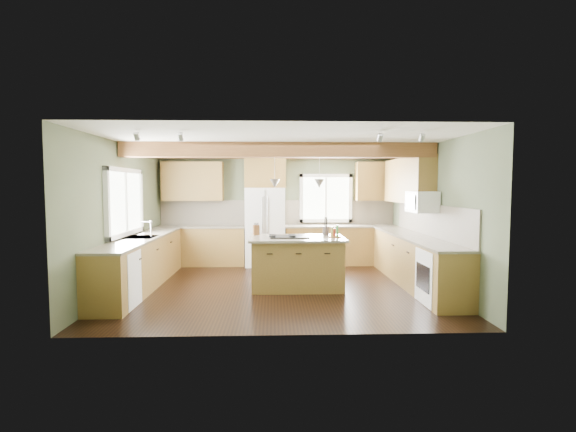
{
  "coord_description": "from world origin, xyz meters",
  "views": [
    {
      "loc": [
        -0.11,
        -7.5,
        1.82
      ],
      "look_at": [
        0.16,
        0.3,
        1.27
      ],
      "focal_mm": 26.0,
      "sensor_mm": 36.0,
      "label": 1
    }
  ],
  "objects": [
    {
      "name": "base_cab_back_left",
      "position": [
        -1.79,
        2.2,
        0.44
      ],
      "size": [
        2.02,
        0.6,
        0.88
      ],
      "primitive_type": "cube",
      "color": "brown",
      "rests_on": "floor"
    },
    {
      "name": "base_cab_right",
      "position": [
        2.5,
        0.05,
        0.44
      ],
      "size": [
        0.6,
        3.7,
        0.88
      ],
      "primitive_type": "cube",
      "color": "brown",
      "rests_on": "floor"
    },
    {
      "name": "upper_cab_over_fridge",
      "position": [
        -0.3,
        2.33,
        2.15
      ],
      "size": [
        0.96,
        0.35,
        0.7
      ],
      "primitive_type": "cube",
      "color": "brown",
      "rests_on": "wall_back"
    },
    {
      "name": "cooktop",
      "position": [
        0.18,
        -0.09,
        0.93
      ],
      "size": [
        0.69,
        0.46,
        0.02
      ],
      "primitive_type": "cube",
      "rotation": [
        0.0,
        0.0,
        -0.0
      ],
      "color": "black",
      "rests_on": "island_top"
    },
    {
      "name": "pendant_right",
      "position": [
        0.71,
        -0.09,
        1.88
      ],
      "size": [
        0.18,
        0.18,
        0.16
      ],
      "primitive_type": "cone",
      "rotation": [
        3.14,
        0.0,
        0.0
      ],
      "color": "#B2B2B7",
      "rests_on": "ceiling"
    },
    {
      "name": "counter_right",
      "position": [
        2.5,
        0.05,
        0.9
      ],
      "size": [
        0.64,
        3.74,
        0.04
      ],
      "primitive_type": "cube",
      "color": "#463E33",
      "rests_on": "base_cab_right"
    },
    {
      "name": "faucet",
      "position": [
        -2.32,
        0.05,
        1.05
      ],
      "size": [
        0.02,
        0.02,
        0.28
      ],
      "primitive_type": "cylinder",
      "color": "#B2B2B7",
      "rests_on": "sink"
    },
    {
      "name": "microwave",
      "position": [
        2.58,
        -0.05,
        1.55
      ],
      "size": [
        0.4,
        0.7,
        0.38
      ],
      "primitive_type": "cube",
      "color": "white",
      "rests_on": "wall_right"
    },
    {
      "name": "wall_right",
      "position": [
        2.8,
        0.0,
        1.3
      ],
      "size": [
        0.0,
        5.0,
        5.0
      ],
      "primitive_type": "plane",
      "rotation": [
        1.57,
        0.0,
        -1.57
      ],
      "color": "#4C553C",
      "rests_on": "ground"
    },
    {
      "name": "base_cab_left",
      "position": [
        -2.5,
        0.05,
        0.44
      ],
      "size": [
        0.6,
        3.7,
        0.88
      ],
      "primitive_type": "cube",
      "color": "brown",
      "rests_on": "floor"
    },
    {
      "name": "island",
      "position": [
        0.31,
        -0.09,
        0.44
      ],
      "size": [
        1.59,
        0.98,
        0.88
      ],
      "primitive_type": "cube",
      "rotation": [
        0.0,
        0.0,
        -0.0
      ],
      "color": "brown",
      "rests_on": "floor"
    },
    {
      "name": "upper_cab_back_left",
      "position": [
        -1.99,
        2.33,
        1.95
      ],
      "size": [
        1.4,
        0.35,
        0.9
      ],
      "primitive_type": "cube",
      "color": "brown",
      "rests_on": "wall_back"
    },
    {
      "name": "window_left",
      "position": [
        -2.78,
        0.05,
        1.55
      ],
      "size": [
        0.04,
        1.6,
        1.05
      ],
      "primitive_type": "cube",
      "color": "white",
      "rests_on": "wall_left"
    },
    {
      "name": "soffit_trim",
      "position": [
        0.0,
        2.4,
        2.54
      ],
      "size": [
        5.55,
        0.2,
        0.1
      ],
      "primitive_type": "cube",
      "color": "brown",
      "rests_on": "ceiling"
    },
    {
      "name": "ceiling",
      "position": [
        0.0,
        0.0,
        2.6
      ],
      "size": [
        5.6,
        5.6,
        0.0
      ],
      "primitive_type": "plane",
      "rotation": [
        3.14,
        0.0,
        0.0
      ],
      "color": "silver",
      "rests_on": "wall_back"
    },
    {
      "name": "island_top",
      "position": [
        0.31,
        -0.09,
        0.9
      ],
      "size": [
        1.7,
        1.08,
        0.04
      ],
      "primitive_type": "cube",
      "rotation": [
        0.0,
        0.0,
        -0.0
      ],
      "color": "#463E33",
      "rests_on": "island"
    },
    {
      "name": "sink",
      "position": [
        -2.5,
        0.05,
        0.91
      ],
      "size": [
        0.5,
        0.65,
        0.03
      ],
      "primitive_type": "cube",
      "color": "#262628",
      "rests_on": "counter_left"
    },
    {
      "name": "oven",
      "position": [
        2.49,
        -1.25,
        0.43
      ],
      "size": [
        0.6,
        0.72,
        0.84
      ],
      "primitive_type": "cube",
      "color": "white",
      "rests_on": "floor"
    },
    {
      "name": "ceiling_beam",
      "position": [
        0.0,
        -0.09,
        2.47
      ],
      "size": [
        5.55,
        0.26,
        0.26
      ],
      "primitive_type": "cube",
      "color": "brown",
      "rests_on": "ceiling"
    },
    {
      "name": "wall_back",
      "position": [
        0.0,
        2.5,
        1.3
      ],
      "size": [
        5.6,
        0.0,
        5.6
      ],
      "primitive_type": "plane",
      "rotation": [
        1.57,
        0.0,
        0.0
      ],
      "color": "#4C553C",
      "rests_on": "ground"
    },
    {
      "name": "counter_back_right",
      "position": [
        1.49,
        2.2,
        0.9
      ],
      "size": [
        2.66,
        0.64,
        0.04
      ],
      "primitive_type": "cube",
      "color": "#463E33",
      "rests_on": "base_cab_back_right"
    },
    {
      "name": "base_cab_back_right",
      "position": [
        1.49,
        2.2,
        0.44
      ],
      "size": [
        2.62,
        0.6,
        0.88
      ],
      "primitive_type": "cube",
      "color": "brown",
      "rests_on": "floor"
    },
    {
      "name": "upper_cab_right",
      "position": [
        2.62,
        0.9,
        1.95
      ],
      "size": [
        0.35,
        2.2,
        0.9
      ],
      "primitive_type": "cube",
      "color": "brown",
      "rests_on": "wall_right"
    },
    {
      "name": "pendant_left",
      "position": [
        -0.09,
        -0.09,
        1.88
      ],
      "size": [
        0.18,
        0.18,
        0.16
      ],
      "primitive_type": "cone",
      "rotation": [
        3.14,
        0.0,
        0.0
      ],
      "color": "#B2B2B7",
      "rests_on": "ceiling"
    },
    {
      "name": "floor",
      "position": [
        0.0,
        0.0,
        0.0
      ],
      "size": [
        5.6,
        5.6,
        0.0
      ],
      "primitive_type": "plane",
      "color": "black",
      "rests_on": "ground"
    },
    {
      "name": "backsplash_back",
      "position": [
        0.0,
        2.48,
        1.21
      ],
      "size": [
        5.58,
        0.03,
        0.58
      ],
      "primitive_type": "cube",
      "color": "brown",
      "rests_on": "wall_back"
    },
    {
      "name": "refrigerator",
      "position": [
        -0.3,
        2.12,
        0.9
      ],
      "size": [
        0.9,
        0.74,
        1.8
      ],
      "primitive_type": "cube",
      "color": "silver",
      "rests_on": "floor"
    },
    {
      "name": "utensil_crock",
      "position": [
        0.87,
        0.23,
        1.0
      ],
      "size": [
        0.12,
        0.12,
        0.16
      ],
      "primitive_type": "cylinder",
      "rotation": [
        0.0,
        0.0,
        -0.02
      ],
      "color": "#37312C",
      "rests_on": "island_top"
    },
    {
      "name": "upper_cab_back_corner",
      "position": [
        2.3,
        2.33,
        1.95
      ],
      "size": [
        0.9,
        0.35,
        0.9
      ],
      "primitive_type": "cube",
      "color": "brown",
      "rests_on": "wall_back"
    },
    {
      "name": "counter_left",
      "position": [
        -2.5,
        0.05,
        0.9
      ],
      "size": [
        0.64,
        3.74,
        0.04
      ],
      "primitive_type": "cube",
      "color": "#463E33",
      "rests_on": "base_cab_left"
    },
    {
      "name": "window_back",
      "position": [
        1.15,
        2.48,
        1.55
      ],
      "size": [
        1.1,
        0.04,
        1.0
      ],
      "primitive_type": "cube",
      "color": "white",
      "rests_on": "wall_back"
    },
    {
      "name": "counter_back_left",
      "position": [
        -1.79,
        2.2,
        0.9
      ],
      "size": [
        2.06,
        0.64,
        0.04
      ],
      "primitive_type": "cube",
      "color": "#463E33",
      "rests_on": "base_cab_back_left"
    },
    {
      "name": "backsplash_right",
      "position": [
        2.78,
        0.05,
        1.21
      ],
      "size": [
        0.03,
        3.7,
        0.58
      ],
      "primitive_type": "cube",
      "color": "brown",
      "rests_on": "wall_right"
    },
    {
      "name": "dishwasher",
      "position": [
        -2.49,
        -1.25,
        0.43
      ],
      "size": [
        0.6,
        0.6,
        0.84
      ],
      "primitive_type": "cube",
      "color": "white",
      "rests_on": "floor"
    },
    {
      "name": "knife_block",
      "position": [
        -0.43,
        0.28,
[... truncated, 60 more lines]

